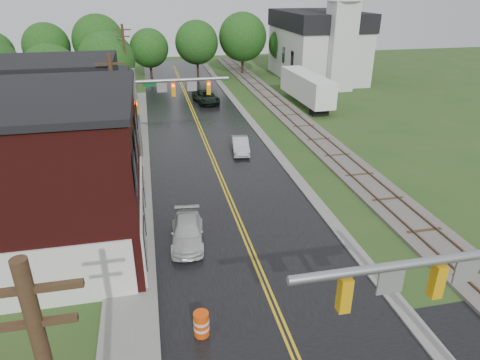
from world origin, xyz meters
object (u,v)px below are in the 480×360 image
object	(u,v)px
church	(321,38)
tree_left_e	(108,62)
tree_left_c	(53,76)
sedan_silver	(240,145)
utility_pole_b	(117,121)
pickup_white	(187,232)
traffic_signal_near	(457,292)
utility_pole_c	(126,65)
semi_trailer	(307,87)
traffic_signal_far	(164,97)
construction_barrel	(201,324)
suv_dark	(206,97)

from	to	relation	value
church	tree_left_e	distance (m)	29.91
tree_left_c	sedan_silver	size ratio (longest dim) A/B	2.03
utility_pole_b	tree_left_c	world-z (taller)	utility_pole_b
utility_pole_b	pickup_white	xyz separation A→B (m)	(3.60, -8.07, -4.11)
tree_left_e	pickup_white	bearing A→B (deg)	-79.98
traffic_signal_near	utility_pole_c	bearing A→B (deg)	103.74
traffic_signal_near	sedan_silver	world-z (taller)	traffic_signal_near
traffic_signal_near	semi_trailer	bearing A→B (deg)	75.73
traffic_signal_near	tree_left_c	world-z (taller)	tree_left_c
tree_left_c	sedan_silver	bearing A→B (deg)	-38.84
tree_left_e	sedan_silver	distance (m)	22.66
traffic_signal_near	tree_left_c	xyz separation A→B (m)	(-17.32, 37.90, -0.46)
traffic_signal_near	utility_pole_c	size ratio (longest dim) A/B	0.82
traffic_signal_far	pickup_white	bearing A→B (deg)	-88.82
utility_pole_c	semi_trailer	xyz separation A→B (m)	(19.96, -3.92, -2.57)
utility_pole_b	construction_barrel	xyz separation A→B (m)	(3.47, -15.03, -4.17)
pickup_white	utility_pole_b	bearing A→B (deg)	119.88
traffic_signal_near	utility_pole_b	bearing A→B (deg)	117.19
tree_left_e	construction_barrel	bearing A→B (deg)	-81.94
utility_pole_b	semi_trailer	bearing A→B (deg)	42.18
traffic_signal_near	construction_barrel	xyz separation A→B (m)	(-6.80, 4.97, -4.42)
pickup_white	construction_barrel	xyz separation A→B (m)	(-0.13, -6.96, -0.06)
utility_pole_b	construction_barrel	size ratio (longest dim) A/B	8.14
church	sedan_silver	xyz separation A→B (m)	(-17.50, -27.00, -5.21)
pickup_white	church	bearing A→B (deg)	65.60
sedan_silver	tree_left_e	bearing A→B (deg)	127.99
suv_dark	utility_pole_c	bearing A→B (deg)	169.45
tree_left_e	sedan_silver	xyz separation A→B (m)	(11.35, -19.16, -4.19)
church	tree_left_c	xyz separation A→B (m)	(-33.85, -13.84, -1.32)
utility_pole_c	pickup_white	bearing A→B (deg)	-83.17
traffic_signal_near	church	bearing A→B (deg)	72.28
church	tree_left_e	xyz separation A→B (m)	(-28.85, -7.84, -1.02)
construction_barrel	church	bearing A→B (deg)	63.48
utility_pole_c	tree_left_c	size ratio (longest dim) A/B	1.18
utility_pole_b	utility_pole_c	distance (m)	22.00
traffic_signal_far	sedan_silver	size ratio (longest dim) A/B	1.95
tree_left_c	traffic_signal_far	bearing A→B (deg)	-51.18
traffic_signal_near	tree_left_e	bearing A→B (deg)	105.68
tree_left_c	construction_barrel	bearing A→B (deg)	-72.29
pickup_white	semi_trailer	world-z (taller)	semi_trailer
suv_dark	traffic_signal_near	bearing A→B (deg)	-95.53
traffic_signal_far	semi_trailer	world-z (taller)	traffic_signal_far
traffic_signal_near	semi_trailer	world-z (taller)	traffic_signal_near
traffic_signal_near	utility_pole_c	xyz separation A→B (m)	(-10.27, 42.00, -0.25)
construction_barrel	suv_dark	bearing A→B (deg)	81.76
utility_pole_b	tree_left_c	bearing A→B (deg)	111.49
suv_dark	semi_trailer	distance (m)	11.81
semi_trailer	construction_barrel	distance (m)	37.02
semi_trailer	construction_barrel	bearing A→B (deg)	-116.47
church	construction_barrel	bearing A→B (deg)	-116.52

